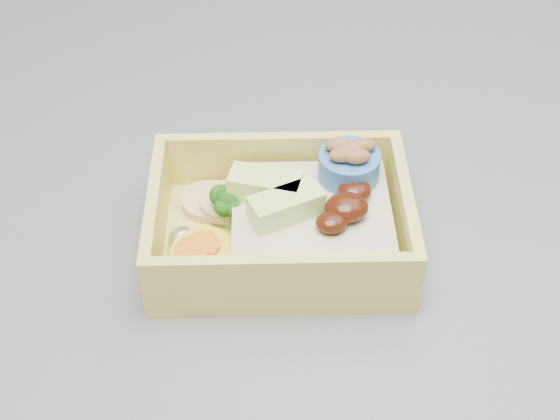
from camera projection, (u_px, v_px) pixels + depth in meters
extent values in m
cube|color=#3C3C41|center=(454.00, 195.00, 0.55)|extent=(1.24, 0.84, 0.04)
cube|color=#DED25B|center=(280.00, 241.00, 0.49)|extent=(0.17, 0.13, 0.01)
cube|color=#DED25B|center=(278.00, 158.00, 0.51)|extent=(0.16, 0.02, 0.04)
cube|color=#DED25B|center=(282.00, 282.00, 0.43)|extent=(0.16, 0.02, 0.04)
cube|color=#DED25B|center=(403.00, 213.00, 0.47)|extent=(0.02, 0.10, 0.04)
cube|color=#DED25B|center=(156.00, 217.00, 0.47)|extent=(0.02, 0.10, 0.04)
cube|color=tan|center=(311.00, 223.00, 0.48)|extent=(0.10, 0.10, 0.02)
ellipsoid|color=#331107|center=(347.00, 207.00, 0.46)|extent=(0.03, 0.02, 0.01)
ellipsoid|color=#331107|center=(355.00, 191.00, 0.47)|extent=(0.02, 0.02, 0.01)
ellipsoid|color=#331107|center=(332.00, 222.00, 0.45)|extent=(0.02, 0.02, 0.01)
cube|color=#C5F580|center=(286.00, 205.00, 0.46)|extent=(0.05, 0.03, 0.02)
cube|color=#C5F580|center=(265.00, 186.00, 0.47)|extent=(0.05, 0.03, 0.02)
cylinder|color=#68A056|center=(231.00, 216.00, 0.49)|extent=(0.01, 0.01, 0.01)
sphere|color=#1D5B14|center=(230.00, 198.00, 0.48)|extent=(0.02, 0.02, 0.02)
sphere|color=#1D5B14|center=(241.00, 196.00, 0.48)|extent=(0.01, 0.01, 0.01)
sphere|color=#1D5B14|center=(220.00, 195.00, 0.48)|extent=(0.01, 0.01, 0.01)
sphere|color=#1D5B14|center=(234.00, 208.00, 0.47)|extent=(0.01, 0.01, 0.01)
sphere|color=#1D5B14|center=(224.00, 207.00, 0.47)|extent=(0.01, 0.01, 0.01)
sphere|color=#1D5B14|center=(230.00, 193.00, 0.48)|extent=(0.01, 0.01, 0.01)
cylinder|color=gold|center=(204.00, 260.00, 0.46)|extent=(0.04, 0.04, 0.02)
cylinder|color=orange|center=(203.00, 245.00, 0.45)|extent=(0.02, 0.02, 0.00)
cylinder|color=orange|center=(192.00, 250.00, 0.45)|extent=(0.02, 0.02, 0.00)
cylinder|color=tan|center=(209.00, 202.00, 0.50)|extent=(0.03, 0.03, 0.01)
cylinder|color=tan|center=(227.00, 202.00, 0.50)|extent=(0.03, 0.03, 0.01)
ellipsoid|color=white|center=(252.00, 188.00, 0.50)|extent=(0.02, 0.02, 0.02)
ellipsoid|color=white|center=(183.00, 240.00, 0.47)|extent=(0.02, 0.02, 0.02)
cylinder|color=#376FBC|center=(349.00, 166.00, 0.48)|extent=(0.04, 0.04, 0.02)
ellipsoid|color=brown|center=(350.00, 149.00, 0.47)|extent=(0.02, 0.01, 0.01)
ellipsoid|color=brown|center=(363.00, 145.00, 0.48)|extent=(0.02, 0.01, 0.01)
ellipsoid|color=brown|center=(338.00, 145.00, 0.48)|extent=(0.02, 0.01, 0.01)
ellipsoid|color=brown|center=(357.00, 156.00, 0.47)|extent=(0.02, 0.01, 0.01)
ellipsoid|color=brown|center=(342.00, 155.00, 0.47)|extent=(0.02, 0.01, 0.01)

